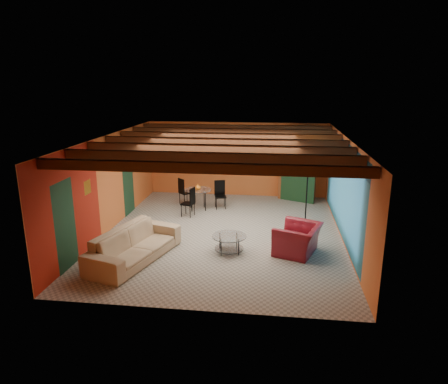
# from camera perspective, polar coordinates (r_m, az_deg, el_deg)

# --- Properties ---
(room) EXTENTS (6.52, 8.01, 2.71)m
(room) POSITION_cam_1_polar(r_m,az_deg,el_deg) (10.96, -0.06, 5.99)
(room) COLOR gray
(room) RESTS_ON ground
(sofa) EXTENTS (1.75, 2.82, 0.77)m
(sofa) POSITION_cam_1_polar(r_m,az_deg,el_deg) (9.96, -12.44, -7.23)
(sofa) COLOR tan
(sofa) RESTS_ON ground
(armchair) EXTENTS (1.32, 1.41, 0.74)m
(armchair) POSITION_cam_1_polar(r_m,az_deg,el_deg) (10.26, 10.31, -6.53)
(armchair) COLOR maroon
(armchair) RESTS_ON ground
(coffee_table) EXTENTS (1.01, 1.01, 0.44)m
(coffee_table) POSITION_cam_1_polar(r_m,az_deg,el_deg) (10.21, 0.72, -7.27)
(coffee_table) COLOR silver
(coffee_table) RESTS_ON ground
(dining_table) EXTENTS (2.22, 2.22, 0.94)m
(dining_table) POSITION_cam_1_polar(r_m,az_deg,el_deg) (13.45, -3.68, -0.52)
(dining_table) COLOR silver
(dining_table) RESTS_ON ground
(armoire) EXTENTS (1.33, 1.03, 2.10)m
(armoire) POSITION_cam_1_polar(r_m,az_deg,el_deg) (14.67, 10.30, 2.96)
(armoire) COLOR brown
(armoire) RESTS_ON ground
(floor_lamp) EXTENTS (0.47, 0.47, 2.05)m
(floor_lamp) POSITION_cam_1_polar(r_m,az_deg,el_deg) (11.47, 11.51, -0.74)
(floor_lamp) COLOR black
(floor_lamp) RESTS_ON ground
(ceiling_fan) EXTENTS (1.50, 1.50, 0.44)m
(ceiling_fan) POSITION_cam_1_polar(r_m,az_deg,el_deg) (10.85, -0.13, 5.89)
(ceiling_fan) COLOR #472614
(ceiling_fan) RESTS_ON ceiling
(painting) EXTENTS (1.05, 0.03, 0.65)m
(painting) POSITION_cam_1_polar(r_m,az_deg,el_deg) (14.96, -1.63, 5.78)
(painting) COLOR black
(painting) RESTS_ON wall_back
(potted_plant) EXTENTS (0.48, 0.42, 0.49)m
(potted_plant) POSITION_cam_1_polar(r_m,az_deg,el_deg) (14.45, 10.55, 7.98)
(potted_plant) COLOR #26661E
(potted_plant) RESTS_ON armoire
(vase) EXTENTS (0.22, 0.22, 0.20)m
(vase) POSITION_cam_1_polar(r_m,az_deg,el_deg) (13.31, -3.72, 1.85)
(vase) COLOR orange
(vase) RESTS_ON dining_table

